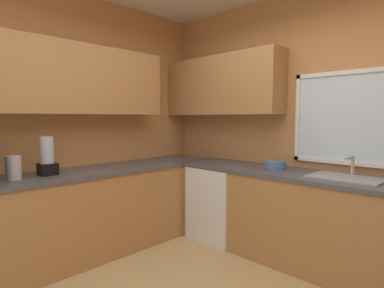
# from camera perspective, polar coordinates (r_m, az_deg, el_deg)

# --- Properties ---
(room_shell) EXTENTS (3.98, 3.61, 2.80)m
(room_shell) POSITION_cam_1_polar(r_m,az_deg,el_deg) (2.55, 2.27, 13.75)
(room_shell) COLOR #C6844C
(room_shell) RESTS_ON ground_plane
(counter_run_left) EXTENTS (0.65, 3.22, 0.89)m
(counter_run_left) POSITION_cam_1_polar(r_m,az_deg,el_deg) (3.41, -19.46, -12.00)
(counter_run_left) COLOR #AD7542
(counter_run_left) RESTS_ON ground_plane
(counter_run_back) EXTENTS (3.07, 0.65, 0.89)m
(counter_run_back) POSITION_cam_1_polar(r_m,az_deg,el_deg) (3.21, 22.60, -13.17)
(counter_run_back) COLOR #AD7542
(counter_run_back) RESTS_ON ground_plane
(dishwasher) EXTENTS (0.60, 0.60, 0.84)m
(dishwasher) POSITION_cam_1_polar(r_m,az_deg,el_deg) (3.76, 5.37, -10.51)
(dishwasher) COLOR white
(dishwasher) RESTS_ON ground_plane
(kettle) EXTENTS (0.12, 0.12, 0.21)m
(kettle) POSITION_cam_1_polar(r_m,az_deg,el_deg) (3.06, -29.84, -3.79)
(kettle) COLOR #B7B7BC
(kettle) RESTS_ON counter_run_left
(sink_assembly) EXTENTS (0.58, 0.40, 0.19)m
(sink_assembly) POSITION_cam_1_polar(r_m,az_deg,el_deg) (3.04, 26.36, -5.48)
(sink_assembly) COLOR #9EA0A5
(sink_assembly) RESTS_ON counter_run_back
(bowl) EXTENTS (0.21, 0.21, 0.09)m
(bowl) POSITION_cam_1_polar(r_m,az_deg,el_deg) (3.30, 15.01, -3.75)
(bowl) COLOR #4C7099
(bowl) RESTS_ON counter_run_back
(blender_appliance) EXTENTS (0.15, 0.15, 0.36)m
(blender_appliance) POSITION_cam_1_polar(r_m,az_deg,el_deg) (3.16, -24.94, -2.28)
(blender_appliance) COLOR black
(blender_appliance) RESTS_ON counter_run_left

